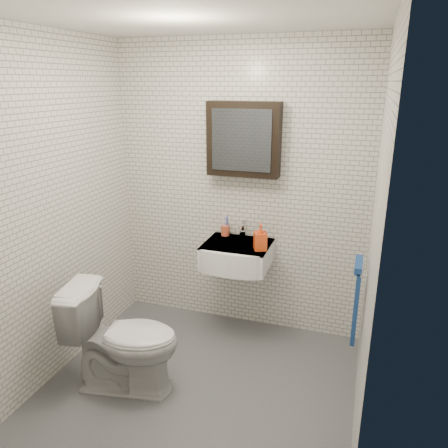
{
  "coord_description": "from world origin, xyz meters",
  "views": [
    {
      "loc": [
        1.02,
        -2.52,
        2.15
      ],
      "look_at": [
        0.04,
        0.45,
        1.12
      ],
      "focal_mm": 35.0,
      "sensor_mm": 36.0,
      "label": 1
    }
  ],
  "objects": [
    {
      "name": "towel_rail",
      "position": [
        1.04,
        0.35,
        0.72
      ],
      "size": [
        0.09,
        0.3,
        0.58
      ],
      "color": "silver",
      "rests_on": "room_shell"
    },
    {
      "name": "toilet",
      "position": [
        -0.51,
        -0.18,
        0.4
      ],
      "size": [
        0.85,
        0.58,
        0.8
      ],
      "primitive_type": "imported",
      "rotation": [
        0.0,
        0.0,
        1.75
      ],
      "color": "silver",
      "rests_on": "ground"
    },
    {
      "name": "room_shell",
      "position": [
        0.0,
        0.0,
        1.47
      ],
      "size": [
        2.22,
        2.02,
        2.51
      ],
      "color": "silver",
      "rests_on": "ground"
    },
    {
      "name": "toothbrush_cup",
      "position": [
        -0.11,
        0.94,
        0.9
      ],
      "size": [
        0.08,
        0.08,
        0.2
      ],
      "rotation": [
        0.0,
        0.0,
        -0.13
      ],
      "color": "#C24D30",
      "rests_on": "washbasin"
    },
    {
      "name": "soap_bottle",
      "position": [
        0.27,
        0.7,
        0.96
      ],
      "size": [
        0.13,
        0.13,
        0.22
      ],
      "primitive_type": "imported",
      "rotation": [
        0.0,
        0.0,
        0.41
      ],
      "color": "#EA4C18",
      "rests_on": "washbasin"
    },
    {
      "name": "faucet",
      "position": [
        0.05,
        0.93,
        0.92
      ],
      "size": [
        0.06,
        0.2,
        0.15
      ],
      "color": "silver",
      "rests_on": "washbasin"
    },
    {
      "name": "washbasin",
      "position": [
        0.05,
        0.73,
        0.76
      ],
      "size": [
        0.55,
        0.5,
        0.2
      ],
      "color": "white",
      "rests_on": "room_shell"
    },
    {
      "name": "mirror_cabinet",
      "position": [
        0.05,
        0.93,
        1.7
      ],
      "size": [
        0.6,
        0.15,
        0.6
      ],
      "color": "black",
      "rests_on": "room_shell"
    },
    {
      "name": "ground",
      "position": [
        0.0,
        0.0,
        0.01
      ],
      "size": [
        2.2,
        2.0,
        0.01
      ],
      "primitive_type": "cube",
      "color": "#505358",
      "rests_on": "ground"
    }
  ]
}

